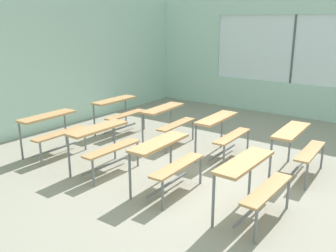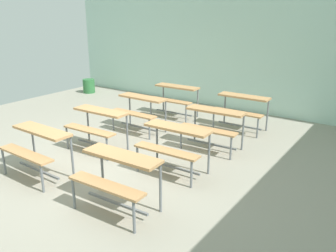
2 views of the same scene
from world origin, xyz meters
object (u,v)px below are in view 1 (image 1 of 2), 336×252
object	(u,v)px
desk_bench_r1c1	(222,127)
desk_bench_r3c1	(118,108)
desk_bench_r0c0	(252,176)
desk_bench_r1c0	(166,155)
desk_bench_r0c1	(298,141)
desk_bench_r2c1	(168,117)
desk_bench_r3c0	(52,125)
desk_bench_r2c0	(103,139)

from	to	relation	value
desk_bench_r1c1	desk_bench_r3c1	xyz separation A→B (m)	(0.01, 2.57, 0.00)
desk_bench_r0c0	desk_bench_r1c0	size ratio (longest dim) A/B	0.99
desk_bench_r0c1	desk_bench_r1c1	xyz separation A→B (m)	(-0.03, 1.33, 0.00)
desk_bench_r2c1	desk_bench_r3c0	bearing A→B (deg)	139.81
desk_bench_r1c1	desk_bench_r2c1	world-z (taller)	same
desk_bench_r0c0	desk_bench_r2c0	size ratio (longest dim) A/B	1.00
desk_bench_r1c1	desk_bench_r2c0	size ratio (longest dim) A/B	1.01
desk_bench_r0c1	desk_bench_r2c0	size ratio (longest dim) A/B	1.01
desk_bench_r0c0	desk_bench_r3c1	distance (m)	4.23
desk_bench_r2c0	desk_bench_r0c1	bearing A→B (deg)	-55.27
desk_bench_r0c1	desk_bench_r3c0	distance (m)	4.29
desk_bench_r0c0	desk_bench_r3c1	xyz separation A→B (m)	(1.67, 3.88, 0.00)
desk_bench_r1c0	desk_bench_r2c1	size ratio (longest dim) A/B	0.99
desk_bench_r1c1	desk_bench_r3c1	distance (m)	2.57
desk_bench_r1c1	desk_bench_r0c1	bearing A→B (deg)	-90.31
desk_bench_r1c0	desk_bench_r2c1	world-z (taller)	same
desk_bench_r0c0	desk_bench_r0c1	world-z (taller)	same
desk_bench_r0c1	desk_bench_r1c0	xyz separation A→B (m)	(-1.73, 1.33, 0.00)
desk_bench_r2c0	desk_bench_r2c1	size ratio (longest dim) A/B	0.98
desk_bench_r2c1	desk_bench_r3c1	bearing A→B (deg)	88.01
desk_bench_r0c0	desk_bench_r1c1	xyz separation A→B (m)	(1.66, 1.31, 0.00)
desk_bench_r0c1	desk_bench_r2c1	distance (m)	2.57
desk_bench_r2c0	desk_bench_r3c1	xyz separation A→B (m)	(1.74, 1.32, 0.00)
desk_bench_r0c0	desk_bench_r2c1	world-z (taller)	same
desk_bench_r0c0	desk_bench_r0c1	distance (m)	1.69
desk_bench_r2c1	desk_bench_r1c0	bearing A→B (deg)	-147.04
desk_bench_r1c0	desk_bench_r2c1	bearing A→B (deg)	33.85
desk_bench_r3c0	desk_bench_r3c1	bearing A→B (deg)	-2.00
desk_bench_r0c1	desk_bench_r1c1	size ratio (longest dim) A/B	1.00
desk_bench_r1c1	desk_bench_r2c0	xyz separation A→B (m)	(-1.72, 1.25, 0.00)
desk_bench_r1c0	desk_bench_r2c0	world-z (taller)	same
desk_bench_r1c1	desk_bench_r3c0	world-z (taller)	same
desk_bench_r0c1	desk_bench_r2c0	xyz separation A→B (m)	(-1.76, 2.58, 0.00)
desk_bench_r1c0	desk_bench_r3c0	xyz separation A→B (m)	(-0.02, 2.59, 0.00)
desk_bench_r3c0	desk_bench_r2c1	bearing A→B (deg)	-39.05
desk_bench_r0c0	desk_bench_r2c0	distance (m)	2.56
desk_bench_r0c1	desk_bench_r2c0	distance (m)	3.12
desk_bench_r3c0	desk_bench_r3c1	size ratio (longest dim) A/B	1.01
desk_bench_r0c0	desk_bench_r3c0	world-z (taller)	same
desk_bench_r0c0	desk_bench_r1c0	world-z (taller)	same
desk_bench_r2c0	desk_bench_r0c0	bearing A→B (deg)	-87.96
desk_bench_r3c1	desk_bench_r1c0	bearing A→B (deg)	-124.25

